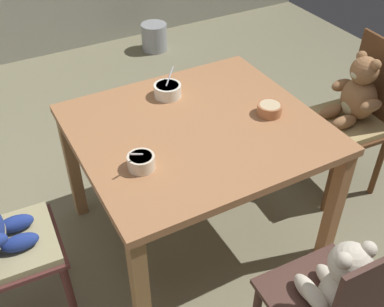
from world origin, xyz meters
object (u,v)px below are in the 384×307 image
(teddy_chair_near_front, at_px, (340,294))
(porridge_bowl_terracotta_near_right, at_px, (269,109))
(porridge_bowl_white_far_center, at_px, (168,90))
(porridge_bowl_cream_near_left, at_px, (141,162))
(metal_pail, at_px, (154,37))
(teddy_chair_near_right, at_px, (353,106))
(dining_table, at_px, (197,141))

(teddy_chair_near_front, height_order, porridge_bowl_terracotta_near_right, teddy_chair_near_front)
(teddy_chair_near_front, distance_m, porridge_bowl_white_far_center, 1.24)
(teddy_chair_near_front, xyz_separation_m, porridge_bowl_cream_near_left, (-0.41, 0.77, 0.21))
(porridge_bowl_terracotta_near_right, relative_size, metal_pail, 0.48)
(porridge_bowl_cream_near_left, bearing_deg, teddy_chair_near_right, 4.67)
(teddy_chair_near_right, xyz_separation_m, metal_pail, (-0.22, 2.20, -0.42))
(porridge_bowl_white_far_center, bearing_deg, porridge_bowl_cream_near_left, -127.11)
(porridge_bowl_terracotta_near_right, xyz_separation_m, metal_pail, (0.40, 2.23, -0.62))
(teddy_chair_near_right, relative_size, porridge_bowl_white_far_center, 6.57)
(porridge_bowl_cream_near_left, bearing_deg, teddy_chair_near_front, -61.77)
(dining_table, bearing_deg, porridge_bowl_terracotta_near_right, -12.84)
(metal_pail, bearing_deg, porridge_bowl_cream_near_left, -115.38)
(porridge_bowl_white_far_center, xyz_separation_m, metal_pail, (0.75, 1.85, -0.62))
(porridge_bowl_cream_near_left, xyz_separation_m, porridge_bowl_white_far_center, (0.34, 0.45, 0.00))
(teddy_chair_near_right, distance_m, teddy_chair_near_front, 1.25)
(porridge_bowl_white_far_center, relative_size, metal_pail, 0.56)
(teddy_chair_near_front, xyz_separation_m, porridge_bowl_white_far_center, (-0.07, 1.22, 0.21))
(porridge_bowl_cream_near_left, bearing_deg, porridge_bowl_white_far_center, 52.89)
(dining_table, height_order, porridge_bowl_white_far_center, porridge_bowl_white_far_center)
(porridge_bowl_terracotta_near_right, bearing_deg, porridge_bowl_white_far_center, 133.12)
(teddy_chair_near_right, relative_size, teddy_chair_near_front, 1.01)
(dining_table, bearing_deg, porridge_bowl_white_far_center, 90.97)
(dining_table, distance_m, porridge_bowl_cream_near_left, 0.40)
(dining_table, distance_m, porridge_bowl_terracotta_near_right, 0.37)
(teddy_chair_near_right, bearing_deg, porridge_bowl_terracotta_near_right, 6.96)
(metal_pail, bearing_deg, teddy_chair_near_front, -102.51)
(dining_table, distance_m, teddy_chair_near_front, 0.93)
(teddy_chair_near_front, height_order, porridge_bowl_white_far_center, teddy_chair_near_front)
(porridge_bowl_terracotta_near_right, bearing_deg, teddy_chair_near_front, -108.41)
(dining_table, xyz_separation_m, teddy_chair_near_right, (0.97, -0.05, -0.08))
(porridge_bowl_cream_near_left, bearing_deg, porridge_bowl_terracotta_near_right, 6.08)
(porridge_bowl_white_far_center, distance_m, porridge_bowl_terracotta_near_right, 0.51)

